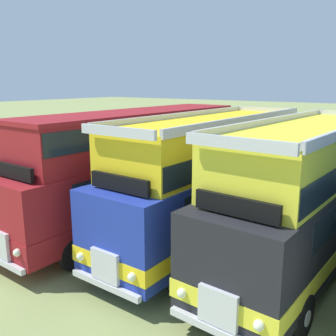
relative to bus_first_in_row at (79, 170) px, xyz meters
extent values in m
plane|color=#8C9956|center=(6.61, -0.14, -1.75)|extent=(200.00, 200.00, 0.00)
cube|color=orange|center=(0.00, -0.04, -0.05)|extent=(2.55, 10.11, 2.30)
cube|color=white|center=(0.00, -0.04, -0.65)|extent=(2.59, 10.15, 0.44)
cube|color=#19232D|center=(0.00, 0.36, 0.55)|extent=(2.57, 7.71, 0.76)
cube|color=white|center=(0.00, -0.04, 1.17)|extent=(2.50, 9.71, 0.14)
cylinder|color=black|center=(1.13, -3.50, -1.23)|extent=(0.28, 1.04, 1.04)
cylinder|color=silver|center=(1.28, -3.50, -1.23)|extent=(0.02, 0.36, 0.36)
cylinder|color=black|center=(1.16, 3.20, -1.23)|extent=(0.28, 1.04, 1.04)
cylinder|color=silver|center=(1.31, 3.20, -1.23)|extent=(0.02, 0.36, 0.36)
cylinder|color=black|center=(-1.14, 3.21, -1.23)|extent=(0.28, 1.04, 1.04)
cylinder|color=silver|center=(-1.29, 3.21, -1.23)|extent=(0.02, 0.36, 0.36)
cube|color=maroon|center=(3.30, -0.05, -0.05)|extent=(2.79, 11.43, 2.30)
cube|color=maroon|center=(3.30, -0.05, -0.65)|extent=(2.84, 11.47, 0.44)
cube|color=#19232D|center=(3.31, 0.35, 0.55)|extent=(2.76, 9.03, 0.76)
cube|color=silver|center=(3.15, -5.79, -0.65)|extent=(0.90, 0.14, 0.80)
cube|color=silver|center=(3.15, -5.82, -1.15)|extent=(2.30, 0.20, 0.16)
sphere|color=#EAEACC|center=(4.05, -5.82, -0.65)|extent=(0.22, 0.22, 0.22)
cube|color=maroon|center=(3.31, 0.20, 1.85)|extent=(2.67, 10.53, 1.50)
cube|color=maroon|center=(3.31, 0.20, 2.67)|extent=(2.73, 10.63, 0.14)
cube|color=#19232D|center=(3.31, 0.20, 2.15)|extent=(2.71, 10.43, 0.68)
cube|color=black|center=(3.17, -5.19, 1.35)|extent=(1.90, 0.17, 0.40)
cylinder|color=black|center=(4.35, -4.17, -1.23)|extent=(0.31, 1.05, 1.04)
cylinder|color=silver|center=(4.50, -4.17, -1.23)|extent=(0.03, 0.36, 0.36)
cylinder|color=black|center=(2.05, -4.11, -1.23)|extent=(0.31, 1.05, 1.04)
cylinder|color=silver|center=(1.90, -4.10, -1.23)|extent=(0.03, 0.36, 0.36)
cylinder|color=black|center=(4.55, 3.80, -1.23)|extent=(0.31, 1.05, 1.04)
cylinder|color=silver|center=(4.70, 3.79, -1.23)|extent=(0.03, 0.36, 0.36)
cylinder|color=black|center=(2.25, 3.86, -1.23)|extent=(0.31, 1.05, 1.04)
cylinder|color=silver|center=(2.10, 3.86, -1.23)|extent=(0.03, 0.36, 0.36)
cube|color=#1E339E|center=(6.61, 0.15, -0.05)|extent=(2.67, 10.23, 2.30)
cube|color=yellow|center=(6.61, 0.15, -0.65)|extent=(2.71, 10.28, 0.44)
cube|color=#19232D|center=(6.61, 0.55, 0.55)|extent=(2.66, 7.84, 0.76)
cube|color=#19232D|center=(6.52, -4.89, 0.60)|extent=(2.20, 0.14, 0.90)
cube|color=silver|center=(6.52, -5.00, -0.65)|extent=(0.90, 0.14, 0.80)
cube|color=silver|center=(6.52, -5.03, -1.15)|extent=(2.30, 0.18, 0.16)
sphere|color=#EAEACC|center=(7.42, -5.03, -0.65)|extent=(0.22, 0.22, 0.22)
sphere|color=#EAEACC|center=(5.62, -5.00, -0.65)|extent=(0.22, 0.22, 0.22)
cube|color=yellow|center=(6.61, 0.40, 1.85)|extent=(2.56, 9.33, 1.50)
cube|color=silver|center=(6.53, -4.45, 2.65)|extent=(2.40, 0.14, 0.24)
cube|color=silver|center=(6.68, 4.54, 2.65)|extent=(2.40, 0.14, 0.24)
cube|color=silver|center=(7.81, 0.37, 2.65)|extent=(0.26, 9.29, 0.24)
cube|color=silver|center=(5.41, 0.42, 2.65)|extent=(0.26, 9.29, 0.24)
cube|color=#19232D|center=(6.61, 0.40, 1.55)|extent=(2.60, 9.23, 0.64)
cube|color=black|center=(6.53, -4.40, 1.35)|extent=(1.90, 0.15, 0.40)
cylinder|color=black|center=(7.70, -3.37, -1.23)|extent=(0.30, 1.04, 1.04)
cylinder|color=silver|center=(7.85, -3.37, -1.23)|extent=(0.03, 0.36, 0.36)
cylinder|color=black|center=(5.40, -3.33, -1.23)|extent=(0.30, 1.04, 1.04)
cylinder|color=silver|center=(5.25, -3.33, -1.23)|extent=(0.03, 0.36, 0.36)
cylinder|color=black|center=(7.81, 3.42, -1.23)|extent=(0.30, 1.04, 1.04)
cylinder|color=silver|center=(7.96, 3.42, -1.23)|extent=(0.03, 0.36, 0.36)
cylinder|color=black|center=(5.51, 3.46, -1.23)|extent=(0.30, 1.04, 1.04)
cylinder|color=silver|center=(5.36, 3.46, -1.23)|extent=(0.03, 0.36, 0.36)
cube|color=black|center=(9.91, 0.08, -0.05)|extent=(3.01, 10.12, 2.30)
cube|color=yellow|center=(9.91, 0.08, -0.65)|extent=(3.05, 10.16, 0.44)
cube|color=#19232D|center=(9.93, 0.48, 0.55)|extent=(2.91, 7.72, 0.76)
cube|color=#19232D|center=(9.66, -4.85, 0.60)|extent=(2.20, 0.21, 0.90)
cube|color=silver|center=(9.65, -4.96, -0.65)|extent=(0.90, 0.17, 0.80)
cube|color=silver|center=(9.65, -4.99, -1.15)|extent=(2.30, 0.26, 0.16)
sphere|color=#EAEACC|center=(10.55, -5.02, -0.65)|extent=(0.22, 0.22, 0.22)
sphere|color=#EAEACC|center=(8.75, -4.93, -0.65)|extent=(0.22, 0.22, 0.22)
cube|color=yellow|center=(9.92, 0.33, 1.85)|extent=(2.86, 9.22, 1.50)
cube|color=silver|center=(9.68, -4.41, 2.65)|extent=(2.40, 0.22, 0.24)
cube|color=silver|center=(8.72, 0.40, 2.65)|extent=(0.56, 9.10, 0.24)
cube|color=#19232D|center=(9.92, 0.33, 1.55)|extent=(2.90, 9.12, 0.64)
cube|color=black|center=(9.68, -4.36, 1.35)|extent=(1.90, 0.22, 0.40)
cylinder|color=black|center=(10.88, -3.37, -1.23)|extent=(0.33, 1.05, 1.04)
cylinder|color=silver|center=(11.03, -3.38, -1.23)|extent=(0.04, 0.36, 0.36)
cylinder|color=black|center=(8.59, -3.25, -1.23)|extent=(0.33, 1.05, 1.04)
cylinder|color=silver|center=(8.44, -3.25, -1.23)|extent=(0.04, 0.36, 0.36)
cylinder|color=black|center=(8.92, 3.34, -1.23)|extent=(0.33, 1.05, 1.04)
cylinder|color=silver|center=(8.77, 3.35, -1.23)|extent=(0.04, 0.36, 0.36)
cylinder|color=#8C704C|center=(-3.00, 11.79, -1.23)|extent=(0.08, 0.08, 1.05)
cylinder|color=#8C704C|center=(3.40, 11.79, -1.23)|extent=(0.08, 0.08, 1.05)
cylinder|color=beige|center=(6.61, 11.79, -0.82)|extent=(19.21, 0.03, 0.03)
camera|label=1|loc=(12.80, -11.12, 3.80)|focal=40.50mm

